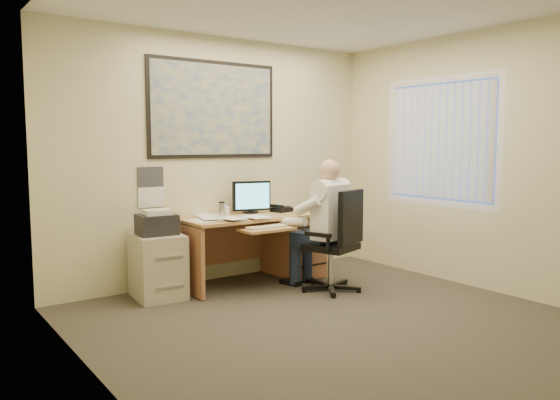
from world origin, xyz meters
TOP-DOWN VIEW (x-y plane):
  - room_shell at (0.00, 0.00)m, footprint 4.00×4.50m
  - desk at (0.50, 1.90)m, footprint 1.60×0.97m
  - world_map at (-0.08, 2.23)m, footprint 1.56×0.03m
  - wall_calendar at (-0.83, 2.24)m, footprint 0.28×0.01m
  - window_blinds at (1.97, 0.80)m, footprint 0.06×1.40m
  - filing_cabinet at (-0.91, 1.92)m, footprint 0.50×0.58m
  - office_chair at (0.64, 1.06)m, footprint 0.79×0.79m
  - person at (0.66, 1.14)m, footprint 0.75×0.93m

SIDE VIEW (x-z plane):
  - office_chair at x=0.64m, z-range -0.22..0.84m
  - filing_cabinet at x=-0.91m, z-range -0.06..0.82m
  - desk at x=0.50m, z-range -0.11..0.99m
  - person at x=0.66m, z-range 0.00..1.37m
  - wall_calendar at x=-0.83m, z-range 0.87..1.29m
  - room_shell at x=0.00m, z-range 0.00..2.70m
  - window_blinds at x=1.97m, z-range 0.90..2.20m
  - world_map at x=-0.08m, z-range 1.37..2.43m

